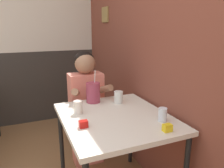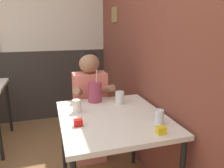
% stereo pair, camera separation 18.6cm
% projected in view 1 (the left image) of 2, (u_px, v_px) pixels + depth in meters
% --- Properties ---
extents(brick_wall_right, '(0.08, 4.26, 2.70)m').
position_uv_depth(brick_wall_right, '(124.00, 36.00, 2.50)').
color(brick_wall_right, brown).
rests_on(brick_wall_right, ground_plane).
extents(main_table, '(0.82, 0.93, 0.78)m').
position_uv_depth(main_table, '(115.00, 124.00, 1.75)').
color(main_table, beige).
rests_on(main_table, ground_plane).
extents(person_seated, '(0.42, 0.41, 1.23)m').
position_uv_depth(person_seated, '(86.00, 106.00, 2.29)').
color(person_seated, '#EA7F6B').
rests_on(person_seated, ground_plane).
extents(cocktail_pitcher, '(0.13, 0.13, 0.30)m').
position_uv_depth(cocktail_pitcher, '(93.00, 93.00, 2.01)').
color(cocktail_pitcher, '#99384C').
rests_on(cocktail_pitcher, main_table).
extents(glass_near_pitcher, '(0.06, 0.06, 0.10)m').
position_uv_depth(glass_near_pitcher, '(163.00, 115.00, 1.61)').
color(glass_near_pitcher, silver).
rests_on(glass_near_pitcher, main_table).
extents(glass_center, '(0.08, 0.08, 0.11)m').
position_uv_depth(glass_center, '(118.00, 97.00, 2.00)').
color(glass_center, silver).
rests_on(glass_center, main_table).
extents(glass_far_side, '(0.07, 0.07, 0.11)m').
position_uv_depth(glass_far_side, '(78.00, 107.00, 1.76)').
color(glass_far_side, silver).
rests_on(glass_far_side, main_table).
extents(condiment_ketchup, '(0.06, 0.04, 0.05)m').
position_uv_depth(condiment_ketchup, '(83.00, 124.00, 1.52)').
color(condiment_ketchup, '#B7140F').
rests_on(condiment_ketchup, main_table).
extents(condiment_mustard, '(0.06, 0.04, 0.05)m').
position_uv_depth(condiment_mustard, '(167.00, 128.00, 1.46)').
color(condiment_mustard, yellow).
rests_on(condiment_mustard, main_table).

